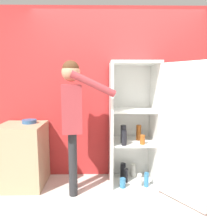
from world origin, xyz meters
The scene contains 6 objects.
ground_plane centered at (0.00, 0.00, 0.00)m, with size 12.00×12.00×0.00m, color beige.
wall_back centered at (0.00, 0.98, 1.27)m, with size 7.00×0.06×2.55m.
refrigerator centered at (0.31, 0.56, 0.84)m, with size 1.05×1.11×1.73m.
person centered at (-0.62, 0.41, 1.11)m, with size 0.71×0.57×1.73m.
counter centered at (-1.36, 0.62, 0.44)m, with size 0.60×0.62×0.88m.
bowl centered at (-1.28, 0.70, 0.91)m, with size 0.20×0.20×0.05m.
Camera 1 is at (-0.27, -2.35, 1.49)m, focal length 35.00 mm.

